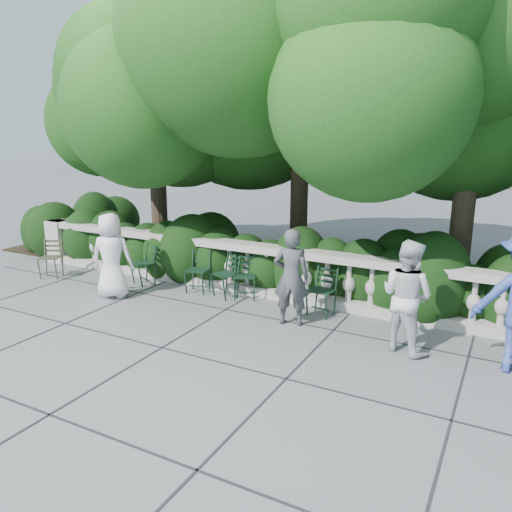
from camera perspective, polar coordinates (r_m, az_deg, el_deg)
The scene contains 13 objects.
ground at distance 8.03m, azimuth -3.39°, elevation -8.50°, with size 90.00×90.00×0.00m, color #585C60.
balustrade at distance 9.36m, azimuth 2.30°, elevation -1.98°, with size 12.00×0.44×1.00m.
shrub_hedge at distance 10.55m, azimuth 5.12°, elevation -2.89°, with size 15.00×2.60×1.70m, color black, non-canonical shape.
tree_canopy at distance 10.05m, azimuth 9.91°, elevation 18.97°, with size 15.04×6.52×6.78m.
chair_a at distance 10.52m, azimuth -13.31°, elevation -3.28°, with size 0.44×0.48×0.84m, color black, non-canonical shape.
chair_b at distance 9.49m, azimuth -4.17°, elevation -4.86°, with size 0.44×0.48×0.84m, color black, non-canonical shape.
chair_c at distance 9.77m, azimuth -6.99°, elevation -4.36°, with size 0.44×0.48×0.84m, color black, non-canonical shape.
chair_d at distance 9.31m, azimuth -1.34°, elevation -5.21°, with size 0.44×0.48×0.84m, color black, non-canonical shape.
chair_e at distance 8.60m, azimuth 6.93°, elevation -7.01°, with size 0.44×0.48×0.84m, color black, non-canonical shape.
chair_weathered at distance 11.51m, azimuth -22.55°, elevation -2.49°, with size 0.44×0.48×0.84m, color black, non-canonical shape.
person_businessman at distance 9.71m, azimuth -16.17°, elevation 0.03°, with size 0.79×0.51×1.62m, color white.
person_woman_grey at distance 8.04m, azimuth 4.05°, elevation -2.42°, with size 0.58×0.38×1.60m, color #424347.
person_casual_man at distance 7.38m, azimuth 16.85°, elevation -4.42°, with size 0.79×0.62×1.63m, color silver.
Camera 1 is at (3.89, -6.30, 3.11)m, focal length 35.00 mm.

